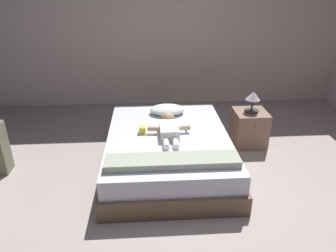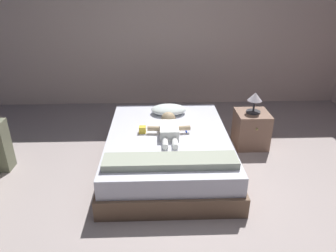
{
  "view_description": "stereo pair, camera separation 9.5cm",
  "coord_description": "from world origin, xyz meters",
  "views": [
    {
      "loc": [
        -0.3,
        -2.28,
        1.99
      ],
      "look_at": [
        -0.09,
        0.87,
        0.51
      ],
      "focal_mm": 33.43,
      "sensor_mm": 36.0,
      "label": 1
    },
    {
      "loc": [
        -0.2,
        -2.29,
        1.99
      ],
      "look_at": [
        -0.09,
        0.87,
        0.51
      ],
      "focal_mm": 33.43,
      "sensor_mm": 36.0,
      "label": 2
    }
  ],
  "objects": [
    {
      "name": "bed",
      "position": [
        -0.09,
        0.87,
        0.2
      ],
      "size": [
        1.41,
        1.89,
        0.41
      ],
      "color": "brown",
      "rests_on": "ground_plane"
    },
    {
      "name": "wall_behind_bed",
      "position": [
        0.0,
        3.0,
        1.29
      ],
      "size": [
        8.0,
        0.12,
        2.57
      ],
      "primitive_type": "cube",
      "color": "beige",
      "rests_on": "ground_plane"
    },
    {
      "name": "toy_block",
      "position": [
        -0.38,
        0.92,
        0.45
      ],
      "size": [
        0.08,
        0.08,
        0.08
      ],
      "color": "yellow",
      "rests_on": "bed"
    },
    {
      "name": "pillow",
      "position": [
        -0.06,
        1.47,
        0.47
      ],
      "size": [
        0.45,
        0.32,
        0.11
      ],
      "color": "white",
      "rests_on": "bed"
    },
    {
      "name": "nightstand",
      "position": [
        1.01,
        1.33,
        0.23
      ],
      "size": [
        0.41,
        0.44,
        0.46
      ],
      "color": "#8A6753",
      "rests_on": "ground_plane"
    },
    {
      "name": "baby",
      "position": [
        -0.08,
        0.9,
        0.48
      ],
      "size": [
        0.49,
        0.67,
        0.17
      ],
      "color": "white",
      "rests_on": "bed"
    },
    {
      "name": "lamp",
      "position": [
        1.01,
        1.33,
        0.64
      ],
      "size": [
        0.18,
        0.18,
        0.27
      ],
      "color": "#333338",
      "rests_on": "nightstand"
    },
    {
      "name": "blanket",
      "position": [
        -0.09,
        0.23,
        0.45
      ],
      "size": [
        1.27,
        0.25,
        0.07
      ],
      "color": "#A8AF99",
      "rests_on": "bed"
    },
    {
      "name": "ground_plane",
      "position": [
        0.0,
        0.0,
        0.0
      ],
      "size": [
        8.0,
        8.0,
        0.0
      ],
      "primitive_type": "plane",
      "color": "#AB9C98"
    },
    {
      "name": "toothbrush",
      "position": [
        0.12,
        0.95,
        0.42
      ],
      "size": [
        0.02,
        0.13,
        0.02
      ],
      "color": "blue",
      "rests_on": "bed"
    }
  ]
}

